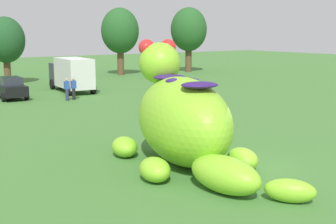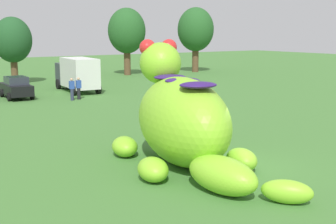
{
  "view_description": "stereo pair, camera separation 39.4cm",
  "coord_description": "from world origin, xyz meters",
  "views": [
    {
      "loc": [
        -11.44,
        -11.8,
        5.13
      ],
      "look_at": [
        -1.48,
        2.67,
        1.9
      ],
      "focal_mm": 46.59,
      "sensor_mm": 36.0,
      "label": 1
    },
    {
      "loc": [
        -11.11,
        -12.02,
        5.13
      ],
      "look_at": [
        -1.48,
        2.67,
        1.9
      ],
      "focal_mm": 46.59,
      "sensor_mm": 36.0,
      "label": 2
    }
  ],
  "objects": [
    {
      "name": "ground_plane",
      "position": [
        0.0,
        0.0,
        0.0
      ],
      "size": [
        160.0,
        160.0,
        0.0
      ],
      "primitive_type": "plane",
      "color": "#427533"
    },
    {
      "name": "giant_inflatable_creature",
      "position": [
        -1.47,
        1.66,
        1.77
      ],
      "size": [
        5.68,
        9.72,
        4.83
      ],
      "color": "#8CD12D",
      "rests_on": "ground"
    },
    {
      "name": "car_black",
      "position": [
        -2.47,
        22.95,
        0.86
      ],
      "size": [
        1.97,
        4.12,
        1.72
      ],
      "color": "black",
      "rests_on": "ground"
    },
    {
      "name": "box_truck",
      "position": [
        3.07,
        24.16,
        1.6
      ],
      "size": [
        2.68,
        6.51,
        2.95
      ],
      "color": "#333842",
      "rests_on": "ground"
    },
    {
      "name": "tree_mid_left",
      "position": [
        -0.11,
        32.79,
        4.35
      ],
      "size": [
        3.74,
        3.74,
        6.64
      ],
      "color": "brown",
      "rests_on": "ground"
    },
    {
      "name": "tree_centre_left",
      "position": [
        13.84,
        35.1,
        5.24
      ],
      "size": [
        4.52,
        4.52,
        8.01
      ],
      "color": "brown",
      "rests_on": "ground"
    },
    {
      "name": "tree_centre",
      "position": [
        23.24,
        33.89,
        5.43
      ],
      "size": [
        4.68,
        4.68,
        8.3
      ],
      "color": "brown",
      "rests_on": "ground"
    },
    {
      "name": "spectator_near_inflatable",
      "position": [
        0.78,
        19.5,
        0.85
      ],
      "size": [
        0.38,
        0.26,
        1.71
      ],
      "color": "#2D334C",
      "rests_on": "ground"
    },
    {
      "name": "spectator_mid_field",
      "position": [
        1.41,
        19.69,
        0.85
      ],
      "size": [
        0.38,
        0.26,
        1.71
      ],
      "color": "black",
      "rests_on": "ground"
    }
  ]
}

